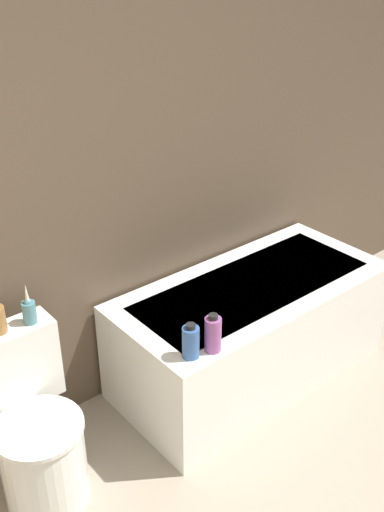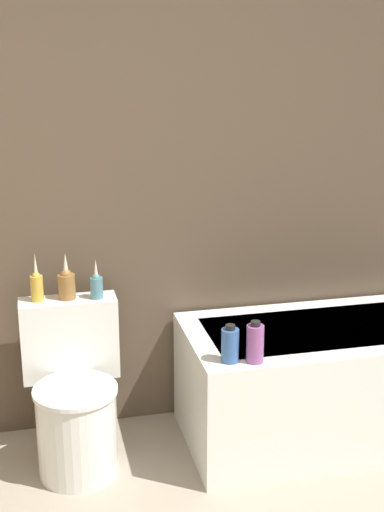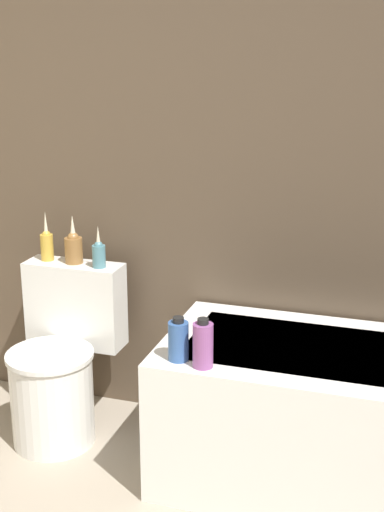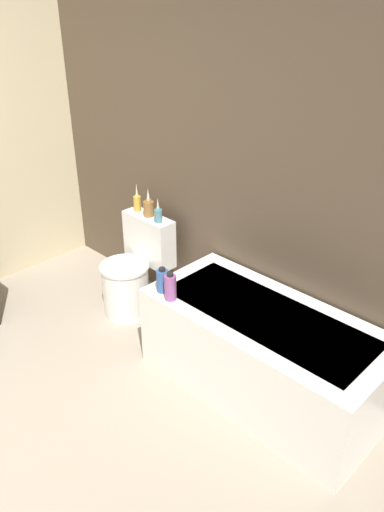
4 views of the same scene
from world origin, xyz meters
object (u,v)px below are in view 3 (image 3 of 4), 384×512
object	(u,v)px
shampoo_bottle_short	(203,345)
vase_bronze	(99,253)
bathtub	(354,421)
vase_silver	(74,247)
toilet	(60,365)
vase_gold	(47,244)
shampoo_bottle_tall	(178,340)

from	to	relation	value
shampoo_bottle_short	vase_bronze	bearing A→B (deg)	143.12
bathtub	vase_silver	xyz separation A→B (m)	(-1.26, 0.20, 0.52)
toilet	vase_gold	bearing A→B (deg)	126.22
vase_silver	shampoo_bottle_short	world-z (taller)	vase_silver
bathtub	toilet	bearing A→B (deg)	178.83
vase_bronze	shampoo_bottle_short	bearing A→B (deg)	-36.88
toilet	shampoo_bottle_short	size ratio (longest dim) A/B	4.01
vase_silver	vase_gold	bearing A→B (deg)	179.54
toilet	vase_gold	world-z (taller)	vase_gold
vase_gold	vase_silver	bearing A→B (deg)	-0.46
shampoo_bottle_short	toilet	bearing A→B (deg)	157.82
bathtub	toilet	world-z (taller)	toilet
vase_bronze	shampoo_bottle_tall	world-z (taller)	vase_bronze
bathtub	toilet	xyz separation A→B (m)	(-1.26, 0.03, 0.03)
vase_bronze	vase_gold	bearing A→B (deg)	174.51
vase_silver	shampoo_bottle_short	bearing A→B (deg)	-33.00
shampoo_bottle_short	vase_silver	bearing A→B (deg)	147.00
vase_bronze	shampoo_bottle_short	world-z (taller)	vase_bronze
shampoo_bottle_tall	bathtub	bearing A→B (deg)	21.93
vase_gold	shampoo_bottle_tall	world-z (taller)	vase_gold
vase_silver	shampoo_bottle_tall	bearing A→B (deg)	-35.36
bathtub	vase_silver	size ratio (longest dim) A/B	6.84
toilet	vase_bronze	size ratio (longest dim) A/B	3.95
vase_silver	vase_bronze	distance (m)	0.13
bathtub	shampoo_bottle_tall	bearing A→B (deg)	-158.07
toilet	vase_bronze	bearing A→B (deg)	49.55
bathtub	shampoo_bottle_short	size ratio (longest dim) A/B	8.08
toilet	shampoo_bottle_short	world-z (taller)	shampoo_bottle_short
toilet	shampoo_bottle_tall	size ratio (longest dim) A/B	4.45
toilet	vase_silver	xyz separation A→B (m)	(0.00, 0.18, 0.49)
bathtub	shampoo_bottle_tall	world-z (taller)	shampoo_bottle_tall
vase_gold	shampoo_bottle_short	size ratio (longest dim) A/B	1.22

